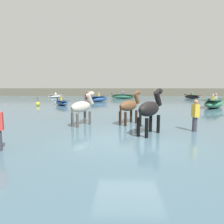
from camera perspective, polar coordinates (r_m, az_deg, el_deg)
ground_plane at (r=7.38m, az=4.74°, el=-9.73°), size 120.00×120.00×0.00m
water_surface at (r=17.16m, az=3.40°, el=0.64°), size 90.00×90.00×0.25m
horse_lead_pinto at (r=9.77m, az=-8.70°, el=1.28°), size 1.14×1.68×1.92m
horse_trailing_bay at (r=10.04m, az=5.08°, el=1.65°), size 1.36×1.62×1.96m
horse_flank_black at (r=7.97m, az=11.02°, el=0.59°), size 1.39×1.77×2.10m
boat_far_inshore at (r=24.72m, az=-4.04°, el=3.84°), size 2.78×3.29×1.16m
boat_far_offshore at (r=31.56m, az=-6.92°, el=4.60°), size 1.21×3.73×1.15m
boat_near_starboard at (r=34.43m, az=-16.02°, el=4.48°), size 2.56×2.58×1.00m
boat_distant_west at (r=20.73m, az=-14.50°, el=2.66°), size 2.25×2.72×0.98m
boat_distant_east at (r=33.30m, az=22.29°, el=4.13°), size 2.24×2.69×1.02m
boat_mid_channel at (r=19.92m, az=27.57°, el=2.26°), size 3.49×4.07×1.25m
boat_near_port at (r=30.62m, az=3.18°, el=4.56°), size 3.98×2.20×1.16m
person_wading_close at (r=9.08m, az=23.03°, el=-1.42°), size 0.25×0.35×1.63m
channel_buoy at (r=20.74m, az=-20.78°, el=2.26°), size 0.39×0.39×0.90m
far_shoreline at (r=39.75m, az=2.84°, el=5.66°), size 80.00×2.40×1.76m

